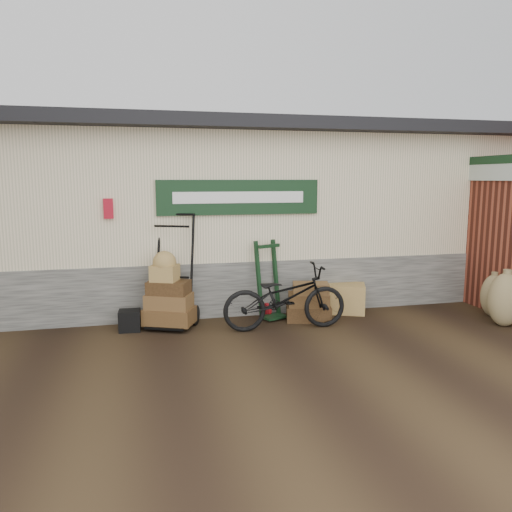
{
  "coord_description": "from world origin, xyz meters",
  "views": [
    {
      "loc": [
        -1.89,
        -6.82,
        2.25
      ],
      "look_at": [
        -0.04,
        0.9,
        1.01
      ],
      "focal_mm": 35.0,
      "sensor_mm": 36.0,
      "label": 1
    }
  ],
  "objects_px": {
    "suitcase_stack": "(309,301)",
    "bicycle": "(285,294)",
    "black_trunk": "(130,321)",
    "porter_trolley": "(173,269)",
    "wicker_hamper": "(342,298)",
    "green_barrow": "(269,280)"
  },
  "relations": [
    {
      "from": "green_barrow",
      "to": "bicycle",
      "type": "bearing_deg",
      "value": -107.23
    },
    {
      "from": "green_barrow",
      "to": "suitcase_stack",
      "type": "height_order",
      "value": "green_barrow"
    },
    {
      "from": "wicker_hamper",
      "to": "green_barrow",
      "type": "bearing_deg",
      "value": -178.03
    },
    {
      "from": "green_barrow",
      "to": "wicker_hamper",
      "type": "bearing_deg",
      "value": -21.04
    },
    {
      "from": "suitcase_stack",
      "to": "black_trunk",
      "type": "height_order",
      "value": "suitcase_stack"
    },
    {
      "from": "wicker_hamper",
      "to": "black_trunk",
      "type": "distance_m",
      "value": 3.5
    },
    {
      "from": "porter_trolley",
      "to": "suitcase_stack",
      "type": "xyz_separation_m",
      "value": [
        2.11,
        -0.25,
        -0.57
      ]
    },
    {
      "from": "green_barrow",
      "to": "suitcase_stack",
      "type": "relative_size",
      "value": 1.8
    },
    {
      "from": "green_barrow",
      "to": "bicycle",
      "type": "distance_m",
      "value": 0.68
    },
    {
      "from": "porter_trolley",
      "to": "wicker_hamper",
      "type": "relative_size",
      "value": 2.36
    },
    {
      "from": "suitcase_stack",
      "to": "bicycle",
      "type": "height_order",
      "value": "bicycle"
    },
    {
      "from": "green_barrow",
      "to": "suitcase_stack",
      "type": "bearing_deg",
      "value": -50.57
    },
    {
      "from": "black_trunk",
      "to": "bicycle",
      "type": "height_order",
      "value": "bicycle"
    },
    {
      "from": "green_barrow",
      "to": "bicycle",
      "type": "xyz_separation_m",
      "value": [
        0.07,
        -0.67,
        -0.08
      ]
    },
    {
      "from": "porter_trolley",
      "to": "wicker_hamper",
      "type": "bearing_deg",
      "value": 26.14
    },
    {
      "from": "green_barrow",
      "to": "black_trunk",
      "type": "bearing_deg",
      "value": 162.5
    },
    {
      "from": "porter_trolley",
      "to": "green_barrow",
      "type": "distance_m",
      "value": 1.55
    },
    {
      "from": "bicycle",
      "to": "suitcase_stack",
      "type": "bearing_deg",
      "value": -52.2
    },
    {
      "from": "suitcase_stack",
      "to": "bicycle",
      "type": "bearing_deg",
      "value": -144.06
    },
    {
      "from": "wicker_hamper",
      "to": "black_trunk",
      "type": "height_order",
      "value": "wicker_hamper"
    },
    {
      "from": "porter_trolley",
      "to": "wicker_hamper",
      "type": "distance_m",
      "value": 2.9
    },
    {
      "from": "wicker_hamper",
      "to": "bicycle",
      "type": "height_order",
      "value": "bicycle"
    }
  ]
}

